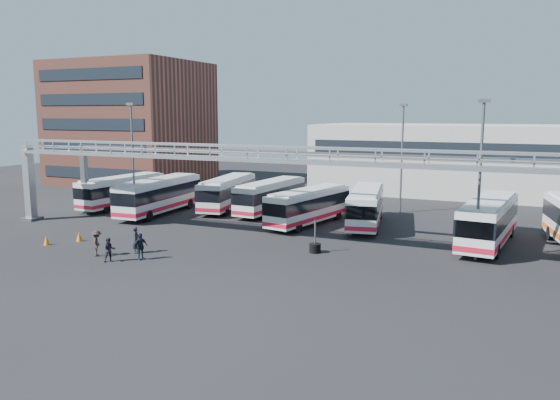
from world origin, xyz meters
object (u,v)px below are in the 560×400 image
at_px(bus_7, 489,220).
at_px(bus_1, 159,194).
at_px(bus_3, 271,195).
at_px(pedestrian_b, 109,250).
at_px(bus_2, 228,192).
at_px(cone_left, 79,236).
at_px(bus_4, 309,205).
at_px(light_pole_back, 402,152).
at_px(cone_right, 46,240).
at_px(light_pole_left, 133,156).
at_px(pedestrian_a, 136,240).
at_px(pedestrian_c, 97,243).
at_px(bus_0, 122,190).
at_px(light_pole_mid, 480,171).
at_px(bus_5, 366,205).
at_px(pedestrian_d, 140,246).
at_px(tire_stack, 315,247).

bearing_deg(bus_7, bus_1, -175.36).
relative_size(bus_3, pedestrian_b, 6.53).
distance_m(bus_2, cone_left, 16.73).
bearing_deg(bus_4, cone_left, -125.26).
bearing_deg(bus_1, bus_3, 23.70).
bearing_deg(light_pole_back, cone_right, -131.15).
height_order(light_pole_left, pedestrian_a, light_pole_left).
height_order(pedestrian_a, pedestrian_c, pedestrian_a).
height_order(bus_7, pedestrian_b, bus_7).
height_order(bus_0, bus_2, bus_2).
distance_m(bus_0, pedestrian_c, 19.32).
bearing_deg(light_pole_left, bus_4, 19.88).
relative_size(light_pole_left, cone_left, 14.27).
xyz_separation_m(light_pole_mid, bus_3, (-19.13, 9.73, -4.03)).
bearing_deg(bus_5, pedestrian_d, -133.36).
xyz_separation_m(bus_1, tire_stack, (18.30, -7.49, -1.47)).
relative_size(bus_3, cone_left, 14.28).
distance_m(light_pole_left, light_pole_mid, 28.02).
bearing_deg(bus_4, pedestrian_d, -100.20).
xyz_separation_m(pedestrian_b, pedestrian_d, (1.45, 1.26, 0.09)).
bearing_deg(pedestrian_d, pedestrian_b, 151.39).
xyz_separation_m(pedestrian_b, cone_left, (-5.98, 3.55, -0.42)).
distance_m(bus_1, pedestrian_c, 15.28).
relative_size(cone_left, cone_right, 1.06).
relative_size(light_pole_mid, bus_4, 0.99).
height_order(bus_2, bus_4, bus_2).
bearing_deg(bus_5, bus_2, 160.15).
distance_m(light_pole_back, pedestrian_c, 28.85).
bearing_deg(pedestrian_c, bus_3, -46.74).
xyz_separation_m(bus_0, pedestrian_d, (14.32, -15.30, -0.86)).
distance_m(bus_0, bus_4, 20.16).
bearing_deg(pedestrian_b, bus_1, 68.94).
relative_size(bus_2, pedestrian_d, 6.10).
bearing_deg(pedestrian_d, bus_0, 63.44).
xyz_separation_m(light_pole_mid, pedestrian_c, (-22.88, -9.24, -4.86)).
relative_size(light_pole_back, cone_right, 15.07).
bearing_deg(bus_3, light_pole_mid, -22.96).
height_order(light_pole_back, cone_right, light_pole_back).
xyz_separation_m(light_pole_left, cone_right, (-0.40, -9.35, -5.39)).
xyz_separation_m(bus_1, bus_2, (4.55, 4.86, -0.12)).
bearing_deg(pedestrian_c, tire_stack, -97.80).
height_order(light_pole_left, bus_5, light_pole_left).
height_order(bus_0, pedestrian_c, bus_0).
distance_m(light_pole_left, bus_3, 13.08).
bearing_deg(bus_2, pedestrian_a, -89.84).
distance_m(bus_2, pedestrian_a, 17.64).
height_order(bus_3, pedestrian_a, bus_3).
bearing_deg(light_pole_mid, bus_4, 156.24).
height_order(bus_1, pedestrian_b, bus_1).
bearing_deg(pedestrian_c, bus_0, -0.27).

